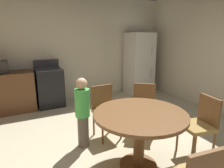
# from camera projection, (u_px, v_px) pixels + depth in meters

# --- Properties ---
(ground_plane) EXTENTS (14.00, 14.00, 0.00)m
(ground_plane) POSITION_uv_depth(u_px,v_px,m) (119.00, 158.00, 2.73)
(ground_plane) COLOR beige
(wall_back) EXTENTS (5.90, 0.12, 2.70)m
(wall_back) POSITION_uv_depth(u_px,v_px,m) (64.00, 48.00, 5.02)
(wall_back) COLOR beige
(wall_back) RESTS_ON ground
(oven_range) EXTENTS (0.60, 0.60, 1.10)m
(oven_range) POSITION_uv_depth(u_px,v_px,m) (50.00, 87.00, 4.68)
(oven_range) COLOR black
(oven_range) RESTS_ON ground
(refrigerator) EXTENTS (0.68, 0.68, 1.76)m
(refrigerator) POSITION_uv_depth(u_px,v_px,m) (139.00, 64.00, 5.62)
(refrigerator) COLOR white
(refrigerator) RESTS_ON ground
(dining_table) EXTENTS (1.16, 1.16, 0.76)m
(dining_table) POSITION_uv_depth(u_px,v_px,m) (140.00, 124.00, 2.42)
(dining_table) COLOR brown
(dining_table) RESTS_ON ground
(chair_east) EXTENTS (0.46, 0.46, 0.87)m
(chair_east) POSITION_uv_depth(u_px,v_px,m) (201.00, 122.00, 2.71)
(chair_east) COLOR brown
(chair_east) RESTS_ON ground
(chair_northeast) EXTENTS (0.56, 0.56, 0.87)m
(chair_northeast) POSITION_uv_depth(u_px,v_px,m) (144.00, 106.00, 3.34)
(chair_northeast) COLOR brown
(chair_northeast) RESTS_ON ground
(chair_north) EXTENTS (0.42, 0.42, 0.87)m
(chair_north) POSITION_uv_depth(u_px,v_px,m) (105.00, 108.00, 3.24)
(chair_north) COLOR brown
(chair_north) RESTS_ON ground
(person_child) EXTENTS (0.30, 0.30, 1.09)m
(person_child) POSITION_uv_depth(u_px,v_px,m) (83.00, 111.00, 2.90)
(person_child) COLOR #665B51
(person_child) RESTS_ON ground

